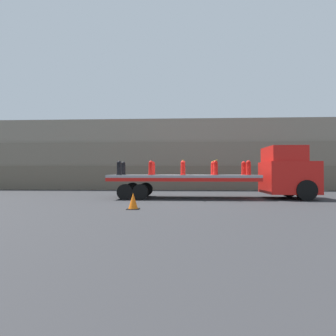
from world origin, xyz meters
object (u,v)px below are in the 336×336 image
object	(u,v)px
fire_hydrant_red_near_1	(151,168)
fire_hydrant_red_far_3	(213,168)
fire_hydrant_red_far_2	(183,168)
flatbed_trailer	(174,179)
fire_hydrant_red_near_4	(248,168)
fire_hydrant_red_near_3	(215,168)
traffic_cone	(133,201)
fire_hydrant_red_far_4	(244,168)
fire_hydrant_black_far_0	(123,168)
truck_cab	(289,173)
fire_hydrant_red_near_2	(183,168)
fire_hydrant_red_far_1	(153,168)
fire_hydrant_black_near_0	(119,168)

from	to	relation	value
fire_hydrant_red_near_1	fire_hydrant_red_far_3	world-z (taller)	same
fire_hydrant_red_far_2	flatbed_trailer	bearing A→B (deg)	-134.44
fire_hydrant_red_near_4	fire_hydrant_red_near_3	bearing A→B (deg)	180.00
fire_hydrant_red_near_3	traffic_cone	size ratio (longest dim) A/B	1.23
fire_hydrant_red_near_4	traffic_cone	size ratio (longest dim) A/B	1.23
fire_hydrant_red_far_2	fire_hydrant_red_far_4	bearing A→B (deg)	0.00
fire_hydrant_black_far_0	fire_hydrant_red_near_1	distance (m)	2.18
flatbed_trailer	fire_hydrant_black_far_0	bearing A→B (deg)	169.86
truck_cab	fire_hydrant_red_near_2	size ratio (longest dim) A/B	3.64
fire_hydrant_black_far_0	fire_hydrant_red_far_2	xyz separation A→B (m)	(3.73, 0.00, 0.00)
fire_hydrant_red_near_4	fire_hydrant_red_near_2	bearing A→B (deg)	180.00
fire_hydrant_red_far_1	traffic_cone	xyz separation A→B (m)	(-0.25, -5.42, -1.46)
fire_hydrant_black_near_0	fire_hydrant_red_near_2	bearing A→B (deg)	0.00
fire_hydrant_red_near_2	fire_hydrant_red_near_1	bearing A→B (deg)	180.00
fire_hydrant_red_far_3	traffic_cone	world-z (taller)	fire_hydrant_red_far_3
truck_cab	flatbed_trailer	distance (m)	6.81
truck_cab	fire_hydrant_red_near_1	xyz separation A→B (m)	(-8.10, -0.57, 0.27)
fire_hydrant_red_far_1	fire_hydrant_red_far_2	size ratio (longest dim) A/B	1.00
truck_cab	fire_hydrant_red_near_1	world-z (taller)	truck_cab
fire_hydrant_red_near_4	fire_hydrant_red_near_1	bearing A→B (deg)	180.00
fire_hydrant_black_far_0	fire_hydrant_red_far_2	world-z (taller)	same
fire_hydrant_red_near_3	fire_hydrant_black_far_0	bearing A→B (deg)	168.53
fire_hydrant_black_far_0	fire_hydrant_red_near_2	world-z (taller)	same
fire_hydrant_black_near_0	fire_hydrant_red_near_3	world-z (taller)	same
fire_hydrant_red_far_1	fire_hydrant_red_near_2	world-z (taller)	same
truck_cab	traffic_cone	world-z (taller)	truck_cab
fire_hydrant_black_far_0	fire_hydrant_red_far_4	xyz separation A→B (m)	(7.46, 0.00, 0.00)
truck_cab	flatbed_trailer	xyz separation A→B (m)	(-6.80, 0.00, -0.40)
fire_hydrant_red_far_2	traffic_cone	distance (m)	6.00
traffic_cone	fire_hydrant_black_near_0	bearing A→B (deg)	110.60
fire_hydrant_red_near_4	flatbed_trailer	bearing A→B (deg)	172.46
truck_cab	fire_hydrant_red_far_4	bearing A→B (deg)	167.28
fire_hydrant_red_far_4	traffic_cone	distance (m)	8.10
fire_hydrant_red_near_3	fire_hydrant_red_near_4	bearing A→B (deg)	0.00
fire_hydrant_red_near_1	fire_hydrant_red_far_2	xyz separation A→B (m)	(1.86, 1.13, 0.00)
flatbed_trailer	fire_hydrant_red_near_3	xyz separation A→B (m)	(2.42, -0.57, 0.66)
fire_hydrant_red_near_2	fire_hydrant_red_far_2	world-z (taller)	same
flatbed_trailer	fire_hydrant_red_near_1	bearing A→B (deg)	-156.56
fire_hydrant_red_far_2	fire_hydrant_red_far_4	size ratio (longest dim) A/B	1.00
fire_hydrant_black_far_0	fire_hydrant_red_near_2	distance (m)	3.90
fire_hydrant_red_far_3	fire_hydrant_red_near_3	bearing A→B (deg)	-90.00
fire_hydrant_black_far_0	fire_hydrant_red_near_2	xyz separation A→B (m)	(3.73, -1.13, 0.00)
flatbed_trailer	fire_hydrant_red_far_3	size ratio (longest dim) A/B	10.40
fire_hydrant_red_far_2	fire_hydrant_red_near_2	bearing A→B (deg)	-90.00
truck_cab	fire_hydrant_red_far_3	size ratio (longest dim) A/B	3.64
fire_hydrant_red_far_2	fire_hydrant_red_far_3	size ratio (longest dim) A/B	1.00
fire_hydrant_red_far_1	fire_hydrant_red_far_3	size ratio (longest dim) A/B	1.00
fire_hydrant_red_near_4	fire_hydrant_black_far_0	bearing A→B (deg)	171.35
fire_hydrant_red_near_3	fire_hydrant_red_far_4	xyz separation A→B (m)	(1.86, 1.13, 0.00)
flatbed_trailer	fire_hydrant_red_near_1	distance (m)	1.57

